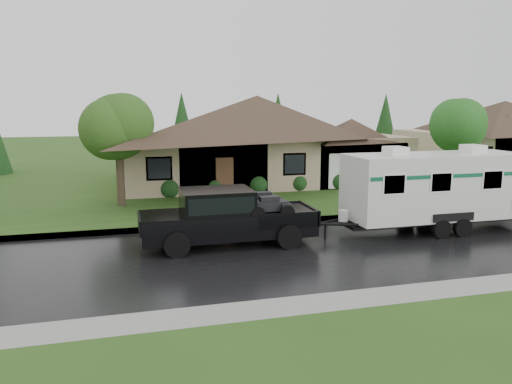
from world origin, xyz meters
TOP-DOWN VIEW (x-y plane):
  - ground at (0.00, 0.00)m, footprint 140.00×140.00m
  - road at (0.00, -2.00)m, footprint 140.00×8.00m
  - curb at (0.00, 2.25)m, footprint 140.00×0.50m
  - lawn at (0.00, 15.00)m, footprint 140.00×26.00m
  - house_main at (2.29, 13.84)m, footprint 19.44×10.80m
  - house_neighbor at (22.27, 14.34)m, footprint 15.12×9.72m
  - tree_left_green at (-6.87, 7.32)m, footprint 3.38×3.38m
  - tree_right_green at (11.63, 6.36)m, footprint 3.34×3.34m
  - shrub_row at (2.00, 9.30)m, footprint 13.60×1.00m
  - pickup_truck at (-3.19, -0.57)m, footprint 6.36×2.42m
  - travel_trailer at (5.63, -0.57)m, footprint 7.84×2.75m

SIDE VIEW (x-z plane):
  - ground at x=0.00m, z-range 0.00..0.00m
  - road at x=0.00m, z-range 0.00..0.01m
  - curb at x=0.00m, z-range 0.00..0.15m
  - lawn at x=0.00m, z-range 0.00..0.15m
  - shrub_row at x=2.00m, z-range 0.15..1.15m
  - pickup_truck at x=-3.19m, z-range 0.08..2.19m
  - travel_trailer at x=5.63m, z-range 0.11..3.62m
  - house_neighbor at x=22.27m, z-range 0.10..6.55m
  - house_main at x=2.29m, z-range 0.14..7.04m
  - tree_right_green at x=11.63m, z-range 1.22..6.74m
  - tree_left_green at x=-6.87m, z-range 1.23..6.82m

